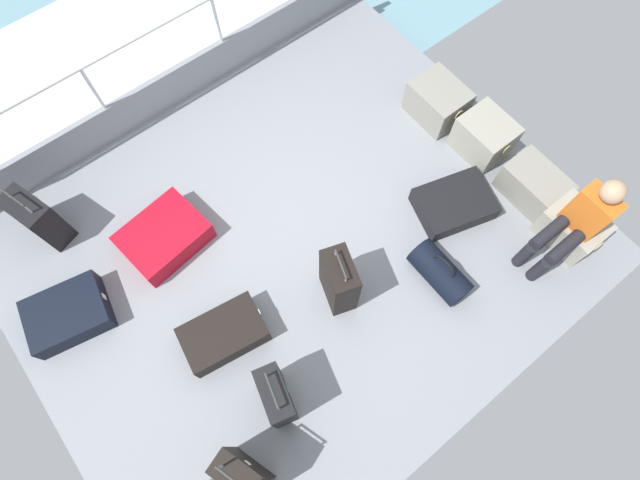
{
  "coord_description": "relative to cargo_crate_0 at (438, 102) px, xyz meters",
  "views": [
    {
      "loc": [
        1.58,
        -0.94,
        4.5
      ],
      "look_at": [
        0.19,
        0.15,
        0.25
      ],
      "focal_mm": 28.06,
      "sensor_mm": 36.0,
      "label": 1
    }
  ],
  "objects": [
    {
      "name": "suitcase_5",
      "position": [
        0.63,
        -3.15,
        -0.08
      ],
      "size": [
        0.55,
        0.77,
        0.24
      ],
      "color": "black",
      "rests_on": "ground_plane"
    },
    {
      "name": "cargo_crate_3",
      "position": [
        1.85,
        -0.01,
        -0.01
      ],
      "size": [
        0.56,
        0.41,
        0.37
      ],
      "color": "#9E9989",
      "rests_on": "ground_plane"
    },
    {
      "name": "cargo_crate_0",
      "position": [
        0.0,
        0.0,
        0.0
      ],
      "size": [
        0.6,
        0.45,
        0.39
      ],
      "color": "gray",
      "rests_on": "ground_plane"
    },
    {
      "name": "suitcase_0",
      "position": [
        1.37,
        -3.1,
        0.12
      ],
      "size": [
        0.46,
        0.3,
        0.76
      ],
      "color": "black",
      "rests_on": "ground_plane"
    },
    {
      "name": "gunwale_port",
      "position": [
        -1.87,
        -2.12,
        0.03
      ],
      "size": [
        0.06,
        5.2,
        0.45
      ],
      "primitive_type": "cube",
      "color": "gray",
      "rests_on": "ground_plane"
    },
    {
      "name": "passenger_seated",
      "position": [
        1.85,
        -0.19,
        0.36
      ],
      "size": [
        0.34,
        0.66,
        1.07
      ],
      "color": "orange",
      "rests_on": "ground_plane"
    },
    {
      "name": "suitcase_6",
      "position": [
        1.67,
        -3.63,
        0.15
      ],
      "size": [
        0.44,
        0.31,
        0.92
      ],
      "color": "black",
      "rests_on": "ground_plane"
    },
    {
      "name": "suitcase_4",
      "position": [
        0.93,
        -2.1,
        0.16
      ],
      "size": [
        0.45,
        0.35,
        0.8
      ],
      "color": "black",
      "rests_on": "ground_plane"
    },
    {
      "name": "ground_plane",
      "position": [
        0.3,
        -2.12,
        -0.23
      ],
      "size": [
        4.4,
        5.2,
        0.06
      ],
      "primitive_type": "cube",
      "color": "gray"
    },
    {
      "name": "cargo_crate_1",
      "position": [
        0.62,
        0.06,
        0.01
      ],
      "size": [
        0.56,
        0.45,
        0.42
      ],
      "color": "gray",
      "rests_on": "ground_plane"
    },
    {
      "name": "suitcase_2",
      "position": [
        -1.29,
        -3.9,
        0.09
      ],
      "size": [
        0.51,
        0.38,
        0.72
      ],
      "color": "black",
      "rests_on": "ground_plane"
    },
    {
      "name": "duffel_bag",
      "position": [
        1.39,
        -1.27,
        -0.05
      ],
      "size": [
        0.59,
        0.29,
        0.42
      ],
      "color": "black",
      "rests_on": "ground_plane"
    },
    {
      "name": "cargo_crate_2",
      "position": [
        1.31,
        0.05,
        -0.02
      ],
      "size": [
        0.65,
        0.4,
        0.36
      ],
      "color": "gray",
      "rests_on": "ground_plane"
    },
    {
      "name": "suitcase_7",
      "position": [
        -0.38,
        -4.15,
        -0.08
      ],
      "size": [
        0.65,
        0.77,
        0.23
      ],
      "color": "black",
      "rests_on": "ground_plane"
    },
    {
      "name": "suitcase_3",
      "position": [
        0.96,
        -0.66,
        -0.1
      ],
      "size": [
        0.71,
        0.83,
        0.2
      ],
      "color": "black",
      "rests_on": "ground_plane"
    },
    {
      "name": "railing_port",
      "position": [
        -1.87,
        -2.12,
        0.58
      ],
      "size": [
        0.04,
        4.2,
        1.02
      ],
      "color": "silver",
      "rests_on": "ground_plane"
    },
    {
      "name": "suitcase_1",
      "position": [
        -0.5,
        -3.08,
        -0.08
      ],
      "size": [
        0.68,
        0.83,
        0.24
      ],
      "color": "#B70C1E",
      "rests_on": "ground_plane"
    },
    {
      "name": "sea_wake",
      "position": [
        -3.3,
        -2.12,
        -0.54
      ],
      "size": [
        12.0,
        12.0,
        0.01
      ],
      "color": "#6B99A8",
      "rests_on": "ground_plane"
    }
  ]
}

